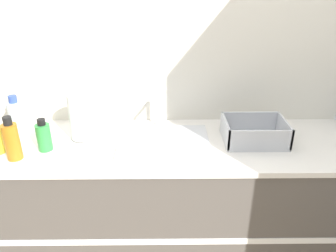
{
  "coord_description": "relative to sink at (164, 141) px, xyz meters",
  "views": [
    {
      "loc": [
        -0.03,
        -1.37,
        1.8
      ],
      "look_at": [
        -0.02,
        0.29,
        1.01
      ],
      "focal_mm": 35.0,
      "sensor_mm": 36.0,
      "label": 1
    }
  ],
  "objects": [
    {
      "name": "wall_back",
      "position": [
        0.04,
        0.37,
        0.4
      ],
      "size": [
        4.64,
        0.06,
        2.6
      ],
      "color": "beige",
      "rests_on": "ground_plane"
    },
    {
      "name": "bottle_green",
      "position": [
        -0.66,
        -0.07,
        0.07
      ],
      "size": [
        0.08,
        0.08,
        0.19
      ],
      "color": "#2D8C3D",
      "rests_on": "counter_cabinet"
    },
    {
      "name": "bottle_amber",
      "position": [
        -0.8,
        -0.16,
        0.09
      ],
      "size": [
        0.08,
        0.08,
        0.24
      ],
      "color": "#B26B19",
      "rests_on": "counter_cabinet"
    },
    {
      "name": "bottle_clear",
      "position": [
        -0.9,
        0.16,
        0.09
      ],
      "size": [
        0.09,
        0.09,
        0.24
      ],
      "color": "silver",
      "rests_on": "counter_cabinet"
    },
    {
      "name": "sink",
      "position": [
        0.0,
        0.0,
        0.0
      ],
      "size": [
        0.52,
        0.42,
        0.26
      ],
      "color": "silver",
      "rests_on": "counter_cabinet"
    },
    {
      "name": "dish_rack",
      "position": [
        0.53,
        0.03,
        0.03
      ],
      "size": [
        0.36,
        0.27,
        0.13
      ],
      "color": "#B7BABF",
      "rests_on": "counter_cabinet"
    },
    {
      "name": "paper_towel_roll",
      "position": [
        -0.49,
        0.06,
        0.13
      ],
      "size": [
        0.12,
        0.12,
        0.28
      ],
      "color": "#4C4C51",
      "rests_on": "counter_cabinet"
    },
    {
      "name": "counter_cabinet",
      "position": [
        0.04,
        0.01,
        -0.46
      ],
      "size": [
        2.26,
        0.67,
        0.89
      ],
      "color": "#514C47",
      "rests_on": "ground_plane"
    }
  ]
}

